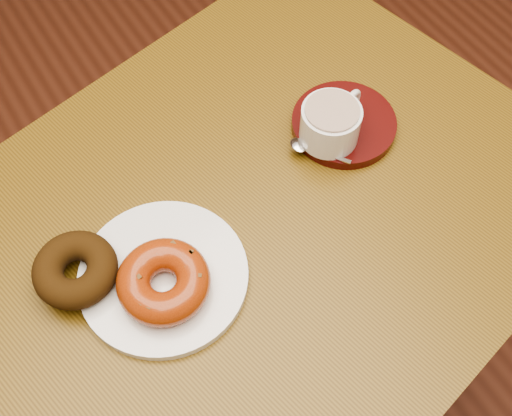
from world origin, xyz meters
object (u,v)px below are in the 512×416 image
cafe_table (245,267)px  coffee_cup (331,123)px  donut_plate (163,276)px  saucer (344,124)px

cafe_table → coffee_cup: size_ratio=9.47×
cafe_table → donut_plate: bearing=174.6°
donut_plate → cafe_table: bearing=6.8°
cafe_table → coffee_cup: (0.17, 0.05, 0.18)m
donut_plate → coffee_cup: 0.30m
cafe_table → saucer: bearing=3.4°
saucer → coffee_cup: bearing=-163.4°
cafe_table → coffee_cup: coffee_cup is taller
saucer → coffee_cup: size_ratio=1.39×
cafe_table → saucer: 0.25m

